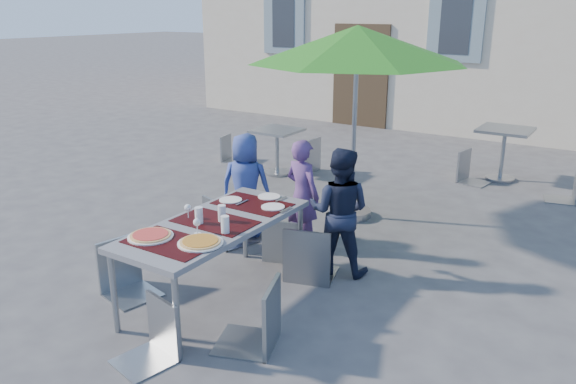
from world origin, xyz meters
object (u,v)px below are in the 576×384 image
Objects in this scene: chair_0 at (222,193)px; bg_chair_l_0 at (230,133)px; pizza_near_left at (150,236)px; chair_1 at (282,214)px; chair_5 at (149,297)px; bg_chair_l_1 at (472,148)px; chair_4 at (258,276)px; cafe_table_1 at (504,144)px; bg_chair_r_1 at (572,165)px; chair_2 at (310,221)px; chair_3 at (122,235)px; pizza_near_right at (200,242)px; bg_chair_r_0 at (307,134)px; child_1 at (303,195)px; cafe_table_0 at (277,144)px; child_2 at (339,211)px; dining_table at (215,227)px; child_0 at (246,185)px; patio_umbrella at (357,46)px.

bg_chair_l_0 is (-2.19, 2.89, -0.12)m from chair_0.
chair_1 is at bearing 81.73° from pizza_near_left.
bg_chair_l_1 reaches higher than chair_5.
chair_4 is 5.67m from cafe_table_1.
bg_chair_l_1 is at bearing 172.49° from bg_chair_r_1.
chair_4 is at bearing -95.16° from cafe_table_1.
chair_2 is 1.07× the size of chair_3.
pizza_near_right is 0.37× the size of chair_3.
bg_chair_r_0 reaches higher than pizza_near_left.
chair_2 is 1.77m from chair_5.
chair_4 is 1.27× the size of cafe_table_1.
child_1 is at bearing -59.98° from bg_chair_r_0.
bg_chair_l_1 is (2.69, 1.21, 0.05)m from cafe_table_0.
chair_2 is at bearing 51.52° from child_2.
chair_0 is 4.69m from cafe_table_1.
pizza_near_left is 1.02× the size of pizza_near_right.
dining_table is at bearing -103.46° from cafe_table_1.
bg_chair_r_1 is at bearing -152.70° from child_0.
chair_3 is (-0.04, -1.37, -0.03)m from chair_0.
child_2 is 1.25× the size of chair_0.
cafe_table_1 is at bearing 65.86° from patio_umbrella.
chair_3 is (-0.09, -1.73, -0.03)m from child_0.
pizza_near_right is 0.28× the size of child_2.
bg_chair_l_1 is 1.04× the size of bg_chair_r_1.
cafe_table_0 is at bearing -11.79° from bg_chair_l_0.
chair_1 is at bearing -44.18° from bg_chair_l_0.
child_0 is 2.55m from cafe_table_0.
patio_umbrella is at bearing -43.68° from bg_chair_r_0.
chair_1 is 1.61m from chair_3.
patio_umbrella is 3.21× the size of cafe_table_1.
chair_1 is 4.40m from cafe_table_1.
dining_table is 4.89m from bg_chair_l_0.
chair_2 is 1.44× the size of cafe_table_0.
chair_2 reaches higher than bg_chair_l_0.
bg_chair_l_1 is at bearing 77.55° from chair_1.
chair_3 is (-0.82, -1.38, 0.06)m from chair_1.
chair_5 reaches higher than dining_table.
cafe_table_0 is (-1.84, 2.65, -0.02)m from chair_1.
bg_chair_l_1 is at bearing -108.35° from child_2.
bg_chair_l_1 is at bearing 72.27° from chair_3.
bg_chair_r_0 is (-0.73, 3.02, 0.02)m from chair_0.
chair_1 is (-0.61, -0.08, -0.13)m from child_2.
child_2 is 1.52× the size of bg_chair_l_0.
cafe_table_1 is (0.76, 4.47, -0.04)m from chair_2.
child_0 is 4.33m from cafe_table_1.
child_0 is at bearing 129.12° from chair_4.
child_2 is (0.42, 1.54, -0.14)m from pizza_near_right.
child_1 reaches higher than chair_0.
child_2 reaches higher than cafe_table_0.
child_0 is at bearing 110.54° from chair_5.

